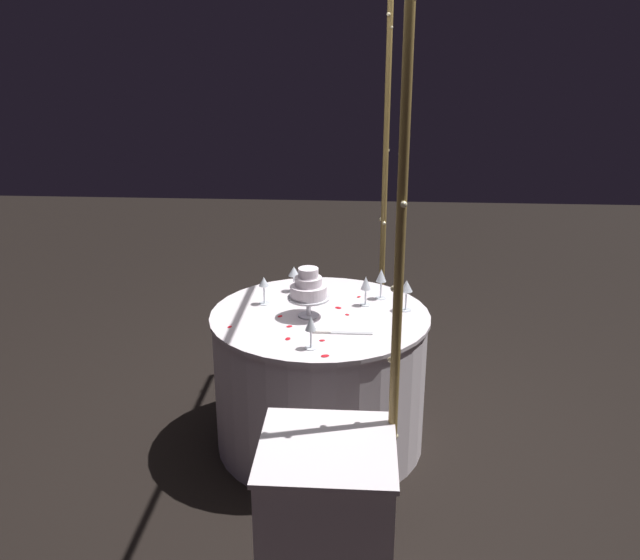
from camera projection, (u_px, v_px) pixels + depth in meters
name	position (u px, v px, depth m)	size (l,w,h in m)	color
ground_plane	(320.00, 439.00, 3.88)	(12.00, 12.00, 0.00)	black
decorative_arch	(392.00, 160.00, 3.32)	(2.12, 0.05, 2.46)	olive
main_table	(320.00, 379.00, 3.75)	(1.17, 1.17, 0.77)	white
side_table	(327.00, 530.00, 2.61)	(0.50, 0.50, 0.75)	white
tiered_cake	(308.00, 288.00, 3.53)	(0.22, 0.22, 0.27)	silver
wine_glass_0	(264.00, 284.00, 3.72)	(0.06, 0.06, 0.16)	silver
wine_glass_1	(294.00, 273.00, 3.90)	(0.06, 0.06, 0.15)	silver
wine_glass_2	(381.00, 277.00, 3.79)	(0.06, 0.06, 0.17)	silver
wine_glass_3	(406.00, 287.00, 3.62)	(0.07, 0.07, 0.17)	silver
wine_glass_4	(366.00, 285.00, 3.69)	(0.06, 0.06, 0.17)	silver
wine_glass_5	(311.00, 325.00, 3.18)	(0.06, 0.06, 0.16)	silver
cake_knife	(339.00, 333.00, 3.38)	(0.03, 0.30, 0.01)	silver
rose_petal_0	(320.00, 288.00, 3.98)	(0.04, 0.03, 0.00)	red
rose_petal_1	(359.00, 297.00, 3.85)	(0.03, 0.02, 0.00)	red
rose_petal_2	(288.00, 339.00, 3.31)	(0.03, 0.02, 0.00)	red
rose_petal_3	(289.00, 326.00, 3.46)	(0.03, 0.02, 0.00)	red
rose_petal_4	(347.00, 315.00, 3.60)	(0.03, 0.02, 0.00)	red
rose_petal_5	(325.00, 356.00, 3.14)	(0.04, 0.03, 0.00)	red
rose_petal_6	(280.00, 316.00, 3.58)	(0.03, 0.02, 0.00)	red
rose_petal_7	(338.00, 308.00, 3.69)	(0.04, 0.03, 0.00)	red
rose_petal_8	(322.00, 340.00, 3.30)	(0.03, 0.02, 0.00)	red
rose_petal_9	(230.00, 327.00, 3.45)	(0.03, 0.02, 0.00)	red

